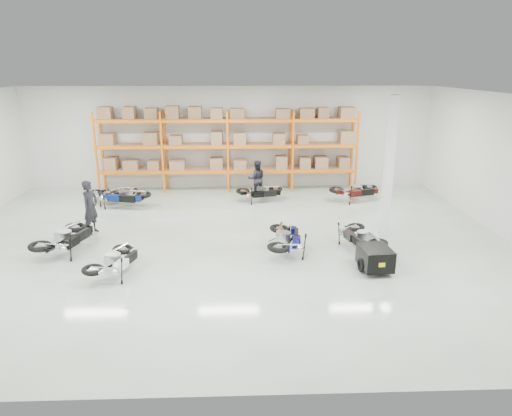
{
  "coord_description": "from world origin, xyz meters",
  "views": [
    {
      "loc": [
        0.51,
        -13.41,
        5.33
      ],
      "look_at": [
        1.0,
        0.12,
        1.1
      ],
      "focal_mm": 32.0,
      "sensor_mm": 36.0,
      "label": 1
    }
  ],
  "objects_px": {
    "moto_blue_centre": "(287,235)",
    "moto_silver_left": "(115,257)",
    "moto_back_c": "(260,189)",
    "trailer": "(375,258)",
    "moto_back_a": "(122,193)",
    "moto_back_d": "(356,188)",
    "moto_black_far_left": "(65,234)",
    "moto_touring_right": "(360,233)",
    "person_left": "(90,207)",
    "moto_back_b": "(113,191)",
    "person_back": "(257,179)"
  },
  "relations": [
    {
      "from": "moto_silver_left",
      "to": "moto_back_b",
      "type": "xyz_separation_m",
      "value": [
        -1.82,
        6.71,
        -0.0
      ]
    },
    {
      "from": "moto_back_d",
      "to": "moto_back_c",
      "type": "bearing_deg",
      "value": 74.3
    },
    {
      "from": "moto_silver_left",
      "to": "moto_back_a",
      "type": "distance_m",
      "value": 6.33
    },
    {
      "from": "trailer",
      "to": "moto_back_b",
      "type": "bearing_deg",
      "value": 137.84
    },
    {
      "from": "moto_back_d",
      "to": "person_back",
      "type": "relative_size",
      "value": 1.17
    },
    {
      "from": "trailer",
      "to": "person_back",
      "type": "relative_size",
      "value": 1.04
    },
    {
      "from": "moto_back_b",
      "to": "person_back",
      "type": "distance_m",
      "value": 5.89
    },
    {
      "from": "moto_back_d",
      "to": "moto_black_far_left",
      "type": "bearing_deg",
      "value": 102.68
    },
    {
      "from": "moto_silver_left",
      "to": "moto_black_far_left",
      "type": "distance_m",
      "value": 2.43
    },
    {
      "from": "moto_silver_left",
      "to": "moto_back_d",
      "type": "distance_m",
      "value": 10.46
    },
    {
      "from": "moto_back_c",
      "to": "moto_back_b",
      "type": "bearing_deg",
      "value": 80.45
    },
    {
      "from": "moto_silver_left",
      "to": "person_back",
      "type": "xyz_separation_m",
      "value": [
        4.02,
        7.44,
        0.27
      ]
    },
    {
      "from": "moto_silver_left",
      "to": "trailer",
      "type": "xyz_separation_m",
      "value": [
        6.92,
        -0.05,
        -0.11
      ]
    },
    {
      "from": "moto_back_a",
      "to": "moto_back_b",
      "type": "relative_size",
      "value": 1.11
    },
    {
      "from": "moto_silver_left",
      "to": "moto_back_c",
      "type": "bearing_deg",
      "value": -104.0
    },
    {
      "from": "moto_back_a",
      "to": "moto_back_d",
      "type": "bearing_deg",
      "value": -72.39
    },
    {
      "from": "moto_touring_right",
      "to": "trailer",
      "type": "bearing_deg",
      "value": -102.71
    },
    {
      "from": "moto_blue_centre",
      "to": "moto_silver_left",
      "type": "relative_size",
      "value": 1.11
    },
    {
      "from": "moto_back_b",
      "to": "person_left",
      "type": "relative_size",
      "value": 0.94
    },
    {
      "from": "moto_touring_right",
      "to": "person_left",
      "type": "distance_m",
      "value": 8.71
    },
    {
      "from": "moto_black_far_left",
      "to": "person_left",
      "type": "relative_size",
      "value": 1.08
    },
    {
      "from": "moto_silver_left",
      "to": "trailer",
      "type": "height_order",
      "value": "moto_silver_left"
    },
    {
      "from": "moto_blue_centre",
      "to": "moto_touring_right",
      "type": "relative_size",
      "value": 1.09
    },
    {
      "from": "trailer",
      "to": "moto_blue_centre",
      "type": "bearing_deg",
      "value": 143.93
    },
    {
      "from": "moto_back_b",
      "to": "person_back",
      "type": "bearing_deg",
      "value": -93.09
    },
    {
      "from": "moto_back_c",
      "to": "trailer",
      "type": "bearing_deg",
      "value": -167.7
    },
    {
      "from": "moto_back_a",
      "to": "person_left",
      "type": "distance_m",
      "value": 2.97
    },
    {
      "from": "trailer",
      "to": "moto_back_b",
      "type": "relative_size",
      "value": 0.98
    },
    {
      "from": "trailer",
      "to": "person_left",
      "type": "bearing_deg",
      "value": 154.35
    },
    {
      "from": "moto_black_far_left",
      "to": "moto_blue_centre",
      "type": "bearing_deg",
      "value": -165.75
    },
    {
      "from": "moto_silver_left",
      "to": "moto_back_a",
      "type": "bearing_deg",
      "value": -60.46
    },
    {
      "from": "trailer",
      "to": "moto_back_a",
      "type": "distance_m",
      "value": 10.34
    },
    {
      "from": "moto_silver_left",
      "to": "person_back",
      "type": "relative_size",
      "value": 1.07
    },
    {
      "from": "moto_back_c",
      "to": "person_left",
      "type": "relative_size",
      "value": 0.93
    },
    {
      "from": "moto_blue_centre",
      "to": "moto_back_d",
      "type": "relative_size",
      "value": 1.01
    },
    {
      "from": "moto_back_a",
      "to": "moto_back_d",
      "type": "relative_size",
      "value": 1.02
    },
    {
      "from": "moto_blue_centre",
      "to": "person_back",
      "type": "height_order",
      "value": "person_back"
    },
    {
      "from": "moto_touring_right",
      "to": "moto_blue_centre",
      "type": "bearing_deg",
      "value": 172.66
    },
    {
      "from": "trailer",
      "to": "person_left",
      "type": "height_order",
      "value": "person_left"
    },
    {
      "from": "moto_blue_centre",
      "to": "moto_silver_left",
      "type": "xyz_separation_m",
      "value": [
        -4.67,
        -1.33,
        -0.05
      ]
    },
    {
      "from": "moto_black_far_left",
      "to": "moto_back_a",
      "type": "xyz_separation_m",
      "value": [
        0.54,
        4.62,
        -0.02
      ]
    },
    {
      "from": "moto_blue_centre",
      "to": "trailer",
      "type": "relative_size",
      "value": 1.13
    },
    {
      "from": "person_left",
      "to": "person_back",
      "type": "xyz_separation_m",
      "value": [
        5.62,
        4.18,
        -0.11
      ]
    },
    {
      "from": "moto_back_b",
      "to": "moto_back_d",
      "type": "relative_size",
      "value": 0.92
    },
    {
      "from": "moto_black_far_left",
      "to": "person_back",
      "type": "bearing_deg",
      "value": -118.67
    },
    {
      "from": "moto_back_b",
      "to": "moto_back_c",
      "type": "relative_size",
      "value": 1.01
    },
    {
      "from": "moto_blue_centre",
      "to": "moto_touring_right",
      "type": "distance_m",
      "value": 2.26
    },
    {
      "from": "moto_touring_right",
      "to": "person_back",
      "type": "bearing_deg",
      "value": 103.55
    },
    {
      "from": "trailer",
      "to": "moto_back_b",
      "type": "xyz_separation_m",
      "value": [
        -8.75,
        6.77,
        0.11
      ]
    },
    {
      "from": "moto_blue_centre",
      "to": "moto_back_b",
      "type": "distance_m",
      "value": 8.44
    }
  ]
}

